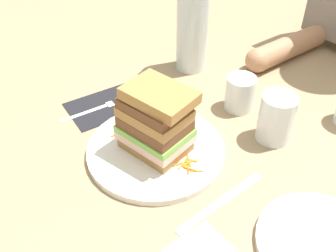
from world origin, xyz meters
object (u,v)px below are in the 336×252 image
object	(u,v)px
sandwich	(156,121)
juice_glass	(275,121)
knife	(218,204)
side_plate	(322,245)
napkin_dark	(106,105)
empty_tumbler_1	(240,93)
water_bottle	(193,18)
main_plate	(156,150)
napkin_pink	(200,252)
fork	(97,107)

from	to	relation	value
sandwich	juice_glass	size ratio (longest dim) A/B	1.45
knife	side_plate	bearing A→B (deg)	24.57
sandwich	napkin_dark	bearing A→B (deg)	-178.81
sandwich	empty_tumbler_1	distance (m)	0.24
water_bottle	side_plate	world-z (taller)	water_bottle
main_plate	knife	xyz separation A→B (m)	(0.17, 0.01, -0.01)
main_plate	knife	distance (m)	0.17
main_plate	napkin_pink	size ratio (longest dim) A/B	2.81
napkin_dark	knife	bearing A→B (deg)	2.70
sandwich	juice_glass	bearing A→B (deg)	64.84
side_plate	napkin_pink	world-z (taller)	side_plate
side_plate	napkin_pink	bearing A→B (deg)	-123.35
sandwich	fork	bearing A→B (deg)	-172.34
main_plate	fork	size ratio (longest dim) A/B	1.62
main_plate	napkin_dark	distance (m)	0.19
juice_glass	water_bottle	xyz separation A→B (m)	(-0.32, 0.04, 0.09)
napkin_dark	knife	xyz separation A→B (m)	(0.36, 0.02, 0.00)
main_plate	sandwich	bearing A→B (deg)	39.75
sandwich	empty_tumbler_1	bearing A→B (deg)	93.32
sandwich	water_bottle	world-z (taller)	water_bottle
knife	side_plate	world-z (taller)	side_plate
fork	empty_tumbler_1	bearing A→B (deg)	55.20
sandwich	napkin_dark	xyz separation A→B (m)	(-0.19, -0.00, -0.08)
water_bottle	empty_tumbler_1	xyz separation A→B (m)	(0.20, -0.02, -0.10)
juice_glass	water_bottle	size ratio (longest dim) A/B	0.34
main_plate	napkin_dark	world-z (taller)	main_plate
juice_glass	sandwich	bearing A→B (deg)	-115.16
side_plate	napkin_dark	bearing A→B (deg)	-170.24
juice_glass	empty_tumbler_1	world-z (taller)	juice_glass
main_plate	napkin_pink	bearing A→B (deg)	-17.89
sandwich	napkin_dark	world-z (taller)	sandwich
fork	juice_glass	world-z (taller)	juice_glass
juice_glass	side_plate	bearing A→B (deg)	-30.78
sandwich	water_bottle	bearing A→B (deg)	129.73
water_bottle	napkin_pink	world-z (taller)	water_bottle
knife	juice_glass	xyz separation A→B (m)	(-0.07, 0.21, 0.04)
main_plate	napkin_pink	xyz separation A→B (m)	(0.22, -0.07, -0.01)
knife	water_bottle	world-z (taller)	water_bottle
napkin_dark	water_bottle	distance (m)	0.29
napkin_dark	water_bottle	size ratio (longest dim) A/B	0.56
main_plate	knife	world-z (taller)	main_plate
napkin_pink	knife	bearing A→B (deg)	122.20
sandwich	empty_tumbler_1	xyz separation A→B (m)	(-0.01, 0.24, -0.04)
napkin_dark	juice_glass	distance (m)	0.37
empty_tumbler_1	water_bottle	bearing A→B (deg)	173.68
main_plate	water_bottle	distance (m)	0.36
empty_tumbler_1	side_plate	distance (m)	0.37
main_plate	water_bottle	world-z (taller)	water_bottle
napkin_dark	empty_tumbler_1	xyz separation A→B (m)	(0.18, 0.24, 0.04)
napkin_dark	napkin_pink	bearing A→B (deg)	-9.39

